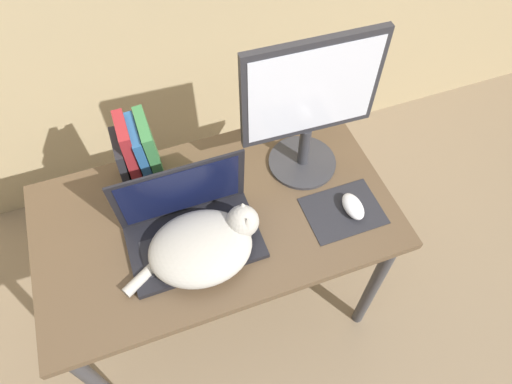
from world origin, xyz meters
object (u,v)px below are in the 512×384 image
object	(u,v)px
computer_mouse	(353,206)
cat	(205,245)
external_monitor	(310,105)
book_row	(138,154)
laptop	(191,227)

from	to	relation	value
computer_mouse	cat	bearing A→B (deg)	178.82
external_monitor	book_row	bearing A→B (deg)	165.98
cat	computer_mouse	size ratio (longest dim) A/B	4.22
external_monitor	computer_mouse	xyz separation A→B (m)	(0.07, -0.22, -0.24)
external_monitor	cat	bearing A→B (deg)	-151.58
laptop	cat	xyz separation A→B (m)	(0.02, -0.07, 0.01)
external_monitor	book_row	size ratio (longest dim) A/B	1.95
cat	laptop	bearing A→B (deg)	105.51
cat	book_row	size ratio (longest dim) A/B	1.68
laptop	computer_mouse	bearing A→B (deg)	-9.78
book_row	external_monitor	bearing A→B (deg)	-14.02
external_monitor	computer_mouse	size ratio (longest dim) A/B	4.91
cat	external_monitor	world-z (taller)	external_monitor
cat	external_monitor	size ratio (longest dim) A/B	0.86
cat	book_row	world-z (taller)	book_row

